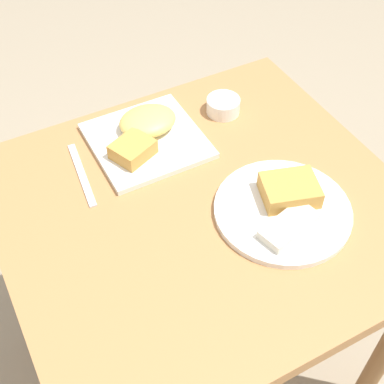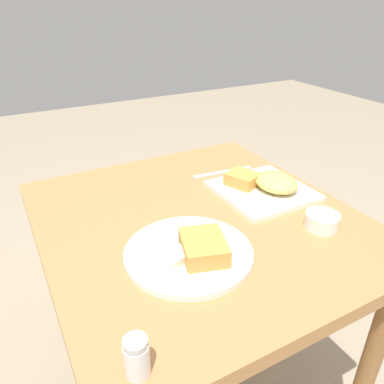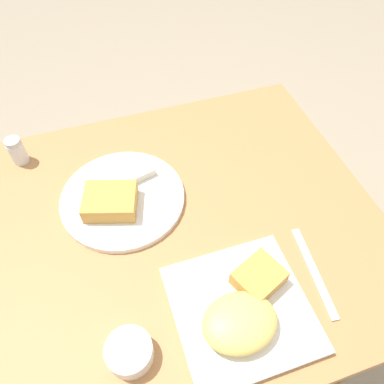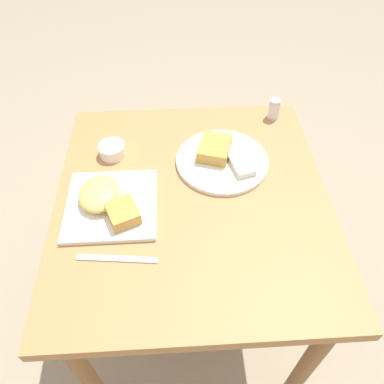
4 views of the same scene
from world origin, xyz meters
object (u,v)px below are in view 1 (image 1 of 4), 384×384
object	(u,v)px
sauce_ramekin	(223,105)
butter_knife	(82,174)
plate_square_near	(145,134)
plate_oval_far	(285,207)

from	to	relation	value
sauce_ramekin	butter_knife	distance (m)	0.39
plate_square_near	plate_oval_far	xyz separation A→B (m)	(-0.16, 0.33, -0.01)
plate_square_near	sauce_ramekin	xyz separation A→B (m)	(-0.21, -0.01, -0.00)
plate_square_near	butter_knife	size ratio (longest dim) A/B	1.22
sauce_ramekin	plate_square_near	bearing A→B (deg)	2.03
plate_square_near	sauce_ramekin	size ratio (longest dim) A/B	3.03
plate_oval_far	butter_knife	size ratio (longest dim) A/B	1.40
plate_square_near	butter_knife	bearing A→B (deg)	11.23
plate_square_near	plate_oval_far	size ratio (longest dim) A/B	0.87
plate_square_near	sauce_ramekin	world-z (taller)	plate_square_near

